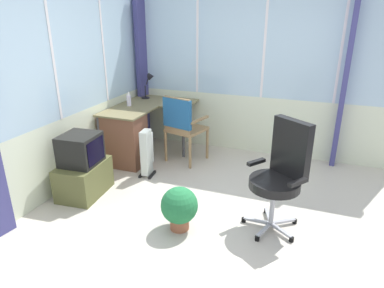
{
  "coord_description": "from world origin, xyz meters",
  "views": [
    {
      "loc": [
        -3.12,
        -0.81,
        2.07
      ],
      "look_at": [
        0.31,
        0.48,
        0.66
      ],
      "focal_mm": 32.09,
      "sensor_mm": 36.0,
      "label": 1
    }
  ],
  "objects_px": {
    "tv_remote": "(180,101)",
    "space_heater": "(147,152)",
    "office_chair": "(282,169)",
    "potted_plant": "(179,207)",
    "tv_on_stand": "(83,168)",
    "spray_bottle": "(129,99)",
    "desk_lamp": "(150,81)",
    "desk": "(128,135)",
    "wooden_armchair": "(181,122)"
  },
  "relations": [
    {
      "from": "tv_remote",
      "to": "space_heater",
      "type": "xyz_separation_m",
      "value": [
        -1.06,
        0.05,
        -0.46
      ]
    },
    {
      "from": "office_chair",
      "to": "potted_plant",
      "type": "height_order",
      "value": "office_chair"
    },
    {
      "from": "tv_on_stand",
      "to": "spray_bottle",
      "type": "bearing_deg",
      "value": 4.28
    },
    {
      "from": "spray_bottle",
      "to": "space_heater",
      "type": "distance_m",
      "value": 0.96
    },
    {
      "from": "desk_lamp",
      "to": "space_heater",
      "type": "xyz_separation_m",
      "value": [
        -1.14,
        -0.51,
        -0.71
      ]
    },
    {
      "from": "desk",
      "to": "space_heater",
      "type": "bearing_deg",
      "value": -120.23
    },
    {
      "from": "desk_lamp",
      "to": "wooden_armchair",
      "type": "distance_m",
      "value": 1.07
    },
    {
      "from": "space_heater",
      "to": "potted_plant",
      "type": "height_order",
      "value": "space_heater"
    },
    {
      "from": "desk",
      "to": "spray_bottle",
      "type": "bearing_deg",
      "value": 21.9
    },
    {
      "from": "desk",
      "to": "wooden_armchair",
      "type": "relative_size",
      "value": 1.38
    },
    {
      "from": "tv_remote",
      "to": "office_chair",
      "type": "bearing_deg",
      "value": -136.97
    },
    {
      "from": "desk_lamp",
      "to": "tv_on_stand",
      "type": "relative_size",
      "value": 0.53
    },
    {
      "from": "wooden_armchair",
      "to": "tv_on_stand",
      "type": "xyz_separation_m",
      "value": [
        -1.28,
        0.74,
        -0.29
      ]
    },
    {
      "from": "desk_lamp",
      "to": "potted_plant",
      "type": "height_order",
      "value": "desk_lamp"
    },
    {
      "from": "desk",
      "to": "office_chair",
      "type": "height_order",
      "value": "office_chair"
    },
    {
      "from": "office_chair",
      "to": "tv_on_stand",
      "type": "bearing_deg",
      "value": 93.84
    },
    {
      "from": "desk_lamp",
      "to": "spray_bottle",
      "type": "height_order",
      "value": "desk_lamp"
    },
    {
      "from": "desk_lamp",
      "to": "tv_remote",
      "type": "relative_size",
      "value": 2.68
    },
    {
      "from": "spray_bottle",
      "to": "office_chair",
      "type": "bearing_deg",
      "value": -115.78
    },
    {
      "from": "tv_remote",
      "to": "space_heater",
      "type": "bearing_deg",
      "value": 173.65
    },
    {
      "from": "wooden_armchair",
      "to": "space_heater",
      "type": "relative_size",
      "value": 1.55
    },
    {
      "from": "desk_lamp",
      "to": "tv_on_stand",
      "type": "xyz_separation_m",
      "value": [
        -1.88,
        -0.04,
        -0.7
      ]
    },
    {
      "from": "desk",
      "to": "office_chair",
      "type": "relative_size",
      "value": 1.21
    },
    {
      "from": "tv_on_stand",
      "to": "space_heater",
      "type": "distance_m",
      "value": 0.87
    },
    {
      "from": "potted_plant",
      "to": "desk",
      "type": "bearing_deg",
      "value": 46.46
    },
    {
      "from": "wooden_armchair",
      "to": "space_heater",
      "type": "bearing_deg",
      "value": 152.81
    },
    {
      "from": "desk_lamp",
      "to": "office_chair",
      "type": "bearing_deg",
      "value": -126.75
    },
    {
      "from": "tv_remote",
      "to": "space_heater",
      "type": "height_order",
      "value": "tv_remote"
    },
    {
      "from": "tv_on_stand",
      "to": "space_heater",
      "type": "bearing_deg",
      "value": -32.21
    },
    {
      "from": "desk_lamp",
      "to": "spray_bottle",
      "type": "relative_size",
      "value": 1.86
    },
    {
      "from": "tv_on_stand",
      "to": "tv_remote",
      "type": "bearing_deg",
      "value": -15.92
    },
    {
      "from": "spray_bottle",
      "to": "tv_on_stand",
      "type": "xyz_separation_m",
      "value": [
        -1.3,
        -0.1,
        -0.54
      ]
    },
    {
      "from": "wooden_armchair",
      "to": "potted_plant",
      "type": "xyz_separation_m",
      "value": [
        -1.54,
        -0.61,
        -0.37
      ]
    },
    {
      "from": "tv_remote",
      "to": "potted_plant",
      "type": "height_order",
      "value": "tv_remote"
    },
    {
      "from": "office_chair",
      "to": "desk",
      "type": "bearing_deg",
      "value": 69.36
    },
    {
      "from": "office_chair",
      "to": "tv_on_stand",
      "type": "distance_m",
      "value": 2.29
    },
    {
      "from": "tv_on_stand",
      "to": "potted_plant",
      "type": "distance_m",
      "value": 1.38
    },
    {
      "from": "potted_plant",
      "to": "spray_bottle",
      "type": "bearing_deg",
      "value": 42.88
    },
    {
      "from": "wooden_armchair",
      "to": "space_heater",
      "type": "distance_m",
      "value": 0.67
    },
    {
      "from": "desk",
      "to": "tv_remote",
      "type": "relative_size",
      "value": 9.1
    },
    {
      "from": "tv_remote",
      "to": "potted_plant",
      "type": "distance_m",
      "value": 2.29
    },
    {
      "from": "spray_bottle",
      "to": "desk_lamp",
      "type": "bearing_deg",
      "value": -5.53
    },
    {
      "from": "potted_plant",
      "to": "space_heater",
      "type": "bearing_deg",
      "value": 41.38
    },
    {
      "from": "desk_lamp",
      "to": "tv_remote",
      "type": "xyz_separation_m",
      "value": [
        -0.08,
        -0.55,
        -0.25
      ]
    },
    {
      "from": "desk",
      "to": "office_chair",
      "type": "bearing_deg",
      "value": -110.64
    },
    {
      "from": "desk",
      "to": "wooden_armchair",
      "type": "distance_m",
      "value": 0.8
    },
    {
      "from": "spray_bottle",
      "to": "potted_plant",
      "type": "xyz_separation_m",
      "value": [
        -1.56,
        -1.45,
        -0.62
      ]
    },
    {
      "from": "spray_bottle",
      "to": "tv_on_stand",
      "type": "bearing_deg",
      "value": -175.72
    },
    {
      "from": "tv_remote",
      "to": "space_heater",
      "type": "relative_size",
      "value": 0.23
    },
    {
      "from": "wooden_armchair",
      "to": "tv_on_stand",
      "type": "distance_m",
      "value": 1.5
    }
  ]
}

